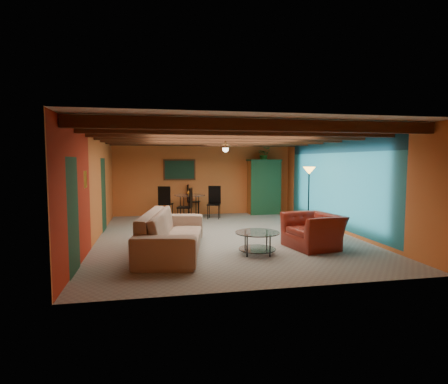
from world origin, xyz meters
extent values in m
cube|color=gray|center=(0.00, 0.00, 0.00)|extent=(6.50, 8.00, 0.01)
cube|color=silver|center=(0.00, 0.00, 2.70)|extent=(6.50, 8.00, 0.01)
cube|color=#C4622D|center=(0.00, 4.00, 1.35)|extent=(6.50, 0.02, 2.70)
cube|color=#9E2311|center=(-3.25, 0.00, 1.35)|extent=(0.02, 8.00, 2.70)
cube|color=#2B757C|center=(3.25, 0.00, 1.35)|extent=(0.02, 8.00, 2.70)
imported|color=#906F5D|center=(-1.45, -1.39, 0.44)|extent=(1.69, 3.18, 0.88)
imported|color=maroon|center=(1.71, -1.63, 0.39)|extent=(1.26, 1.37, 0.78)
cube|color=brown|center=(2.20, 3.70, 0.98)|extent=(1.14, 0.60, 1.96)
cube|color=black|center=(-0.90, 3.96, 1.65)|extent=(1.05, 0.03, 0.65)
imported|color=#26661E|center=(2.20, 3.70, 2.22)|extent=(0.52, 0.47, 0.50)
imported|color=orange|center=(-0.62, 3.16, 1.22)|extent=(0.23, 0.23, 0.19)
camera|label=1|loc=(-1.85, -9.22, 1.99)|focal=29.07mm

